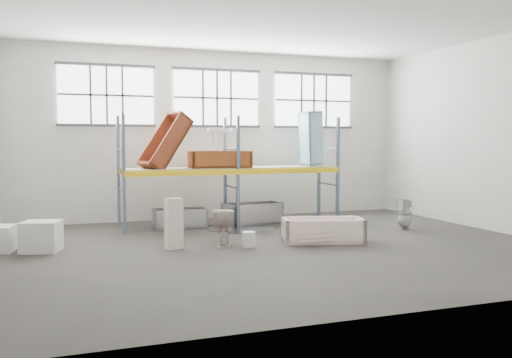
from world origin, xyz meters
name	(u,v)px	position (x,y,z in m)	size (l,w,h in m)	color
floor	(279,249)	(0.00, 0.00, -0.05)	(12.00, 10.00, 0.10)	#403C38
ceiling	(280,14)	(0.00, 0.00, 5.05)	(12.00, 10.00, 0.10)	silver
wall_back	(216,135)	(0.00, 5.05, 2.50)	(12.00, 0.10, 5.00)	#B8B6AB
wall_front	(424,129)	(0.00, -5.05, 2.50)	(12.00, 0.10, 5.00)	#ACAA9F
wall_right	(499,134)	(6.05, 0.00, 2.50)	(0.10, 10.00, 5.00)	#BAB8AD
window_left	(107,95)	(-3.20, 4.94, 3.60)	(2.60, 0.04, 1.60)	white
window_mid	(217,98)	(0.00, 4.94, 3.60)	(2.60, 0.04, 1.60)	white
window_right	(313,101)	(3.20, 4.94, 3.60)	(2.60, 0.04, 1.60)	white
rack_upright_la	(124,174)	(-3.00, 2.90, 1.50)	(0.08, 0.08, 3.00)	slate
rack_upright_lb	(119,172)	(-3.00, 4.10, 1.50)	(0.08, 0.08, 3.00)	slate
rack_upright_ma	(238,172)	(0.00, 2.90, 1.50)	(0.08, 0.08, 3.00)	slate
rack_upright_mb	(225,170)	(0.00, 4.10, 1.50)	(0.08, 0.08, 3.00)	slate
rack_upright_ra	(338,170)	(3.00, 2.90, 1.50)	(0.08, 0.08, 3.00)	slate
rack_upright_rb	(319,168)	(3.00, 4.10, 1.50)	(0.08, 0.08, 3.00)	slate
rack_beam_front	(238,172)	(0.00, 2.90, 1.50)	(6.00, 0.10, 0.14)	yellow
rack_beam_back	(225,170)	(0.00, 4.10, 1.50)	(6.00, 0.10, 0.14)	yellow
shelf_deck	(231,168)	(0.00, 3.50, 1.58)	(5.90, 1.10, 0.03)	gray
wet_patch	(241,228)	(0.00, 2.70, 0.00)	(1.80, 1.80, 0.00)	black
bathtub_beige	(323,230)	(1.18, 0.22, 0.27)	(1.85, 0.87, 0.54)	#F6D8CD
cistern_spare	(313,227)	(1.12, 0.64, 0.28)	(0.44, 0.21, 0.42)	silver
sink_in_tub	(295,233)	(0.66, 0.61, 0.16)	(0.47, 0.47, 0.16)	beige
toilet_beige	(223,227)	(-1.10, 0.60, 0.42)	(0.47, 0.82, 0.83)	beige
cistern_tall	(174,224)	(-2.24, 0.55, 0.55)	(0.36, 0.23, 1.10)	beige
toilet_white	(405,213)	(4.07, 1.16, 0.42)	(0.38, 0.38, 0.84)	silver
steel_tub_left	(180,218)	(-1.49, 3.37, 0.26)	(1.43, 0.67, 0.52)	#A9AAB0
steel_tub_right	(252,213)	(0.58, 3.43, 0.29)	(1.60, 0.75, 0.59)	#A4A5AC
rust_tub_flat	(220,159)	(-0.37, 3.39, 1.82)	(1.65, 0.77, 0.46)	#934019
rust_tub_tilted	(165,142)	(-1.83, 3.54, 2.29)	(1.67, 0.78, 0.47)	maroon
sink_on_shelf	(220,149)	(-0.37, 3.38, 2.09)	(0.71, 0.54, 0.63)	white
blue_tub_upright	(311,138)	(2.40, 3.46, 2.40)	(1.55, 0.73, 0.44)	#89C1D3
bucket	(249,240)	(-0.66, 0.17, 0.17)	(0.29, 0.29, 0.34)	silver
carton_near	(41,236)	(-4.93, 1.21, 0.32)	(0.75, 0.65, 0.65)	beige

